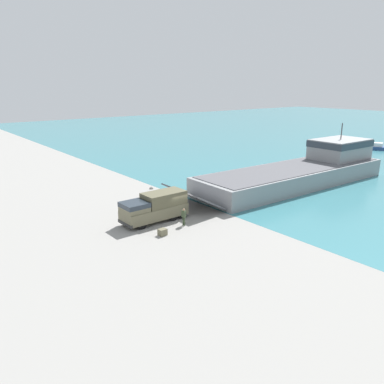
% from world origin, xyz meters
% --- Properties ---
extents(ground_plane, '(240.00, 240.00, 0.00)m').
position_xyz_m(ground_plane, '(0.00, 0.00, 0.00)').
color(ground_plane, gray).
extents(landing_craft, '(9.29, 34.83, 7.85)m').
position_xyz_m(landing_craft, '(-0.45, 22.65, 1.93)').
color(landing_craft, gray).
rests_on(landing_craft, ground_plane).
extents(military_truck, '(2.48, 6.94, 2.87)m').
position_xyz_m(military_truck, '(-0.38, -2.65, 1.50)').
color(military_truck, '#6B664C').
rests_on(military_truck, ground_plane).
extents(soldier_on_ramp, '(0.47, 0.30, 1.75)m').
position_xyz_m(soldier_on_ramp, '(2.42, -1.08, 1.01)').
color(soldier_on_ramp, '#3D4C33').
rests_on(soldier_on_ramp, ground_plane).
extents(moored_boat_a, '(8.36, 5.25, 1.47)m').
position_xyz_m(moored_boat_a, '(-7.21, 58.66, 0.49)').
color(moored_boat_a, navy).
rests_on(moored_boat_a, ground_plane).
extents(cargo_crate, '(0.66, 0.77, 0.61)m').
position_xyz_m(cargo_crate, '(3.18, -4.14, 0.30)').
color(cargo_crate, '#6B664C').
rests_on(cargo_crate, ground_plane).
extents(shoreline_rock_a, '(1.40, 1.40, 1.40)m').
position_xyz_m(shoreline_rock_a, '(-6.69, 5.20, 0.00)').
color(shoreline_rock_a, gray).
rests_on(shoreline_rock_a, ground_plane).
extents(shoreline_rock_b, '(0.55, 0.55, 0.55)m').
position_xyz_m(shoreline_rock_b, '(-10.97, 3.72, 0.00)').
color(shoreline_rock_b, gray).
rests_on(shoreline_rock_b, ground_plane).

